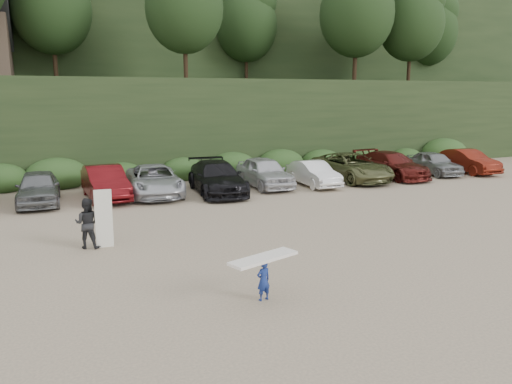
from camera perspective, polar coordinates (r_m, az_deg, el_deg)
name	(u,v)px	position (r m, az deg, el deg)	size (l,w,h in m)	color
ground	(256,250)	(16.54, -0.03, -6.60)	(120.00, 120.00, 0.00)	tan
hillside_backdrop	(108,27)	(51.20, -16.60, 17.60)	(90.00, 41.50, 28.00)	black
parked_cars	(186,179)	(25.82, -7.99, 1.51)	(39.61, 6.52, 1.65)	silver
child_surfer	(263,271)	(12.41, 0.86, -8.98)	(1.95, 1.12, 1.13)	navy
adult_surfer	(89,223)	(17.39, -18.57, -3.36)	(1.30, 0.91, 2.00)	black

